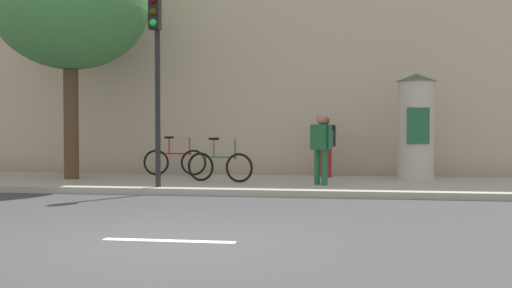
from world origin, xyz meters
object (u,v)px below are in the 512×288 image
at_px(street_tree, 70,3).
at_px(pedestrian_in_light_jacket, 326,142).
at_px(pedestrian_in_red_top, 322,143).
at_px(bicycle_leaning, 220,166).
at_px(traffic_light, 156,59).
at_px(bicycle_upright, 175,161).
at_px(poster_column, 416,126).

relative_size(street_tree, pedestrian_in_light_jacket, 3.86).
height_order(pedestrian_in_light_jacket, pedestrian_in_red_top, pedestrian_in_red_top).
xyz_separation_m(pedestrian_in_red_top, bicycle_leaning, (-2.52, 0.43, -0.59)).
bearing_deg(traffic_light, pedestrian_in_red_top, 16.97).
bearing_deg(traffic_light, bicycle_upright, 98.74).
height_order(poster_column, bicycle_leaning, poster_column).
bearing_deg(bicycle_leaning, pedestrian_in_red_top, -9.58).
bearing_deg(bicycle_leaning, pedestrian_in_light_jacket, 33.90).
bearing_deg(street_tree, traffic_light, -32.07).
height_order(traffic_light, pedestrian_in_light_jacket, traffic_light).
xyz_separation_m(poster_column, pedestrian_in_light_jacket, (-2.30, 0.50, -0.42)).
relative_size(traffic_light, poster_column, 1.57).
bearing_deg(pedestrian_in_red_top, poster_column, 35.04).
xyz_separation_m(street_tree, pedestrian_in_red_top, (6.51, -0.68, -3.57)).
xyz_separation_m(pedestrian_in_light_jacket, pedestrian_in_red_top, (-0.04, -2.14, 0.02)).
bearing_deg(pedestrian_in_red_top, pedestrian_in_light_jacket, 88.93).
height_order(pedestrian_in_red_top, bicycle_upright, pedestrian_in_red_top).
distance_m(pedestrian_in_light_jacket, pedestrian_in_red_top, 2.15).
height_order(bicycle_leaning, bicycle_upright, same).
relative_size(street_tree, pedestrian_in_red_top, 3.86).
bearing_deg(pedestrian_in_light_jacket, pedestrian_in_red_top, -91.07).
bearing_deg(pedestrian_in_light_jacket, bicycle_leaning, -146.10).
distance_m(traffic_light, poster_column, 6.76).
bearing_deg(street_tree, bicycle_leaning, -3.71).
bearing_deg(poster_column, pedestrian_in_light_jacket, 167.69).
height_order(pedestrian_in_light_jacket, bicycle_leaning, pedestrian_in_light_jacket).
distance_m(poster_column, pedestrian_in_red_top, 2.89).
height_order(street_tree, pedestrian_in_light_jacket, street_tree).
bearing_deg(pedestrian_in_red_top, bicycle_upright, 153.07).
xyz_separation_m(traffic_light, street_tree, (-2.87, 1.80, 1.68)).
distance_m(traffic_light, pedestrian_in_light_jacket, 5.28).
xyz_separation_m(poster_column, bicycle_upright, (-6.48, 0.46, -0.99)).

